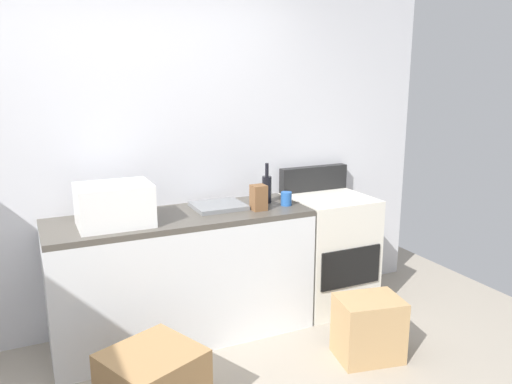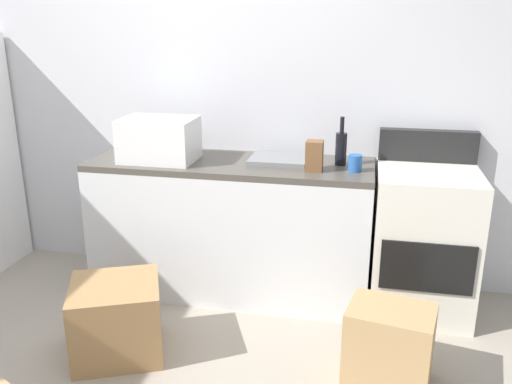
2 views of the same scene
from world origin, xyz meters
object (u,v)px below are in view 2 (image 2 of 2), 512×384
at_px(wine_bottle, 341,148).
at_px(cardboard_box_small, 389,346).
at_px(coffee_mug, 355,163).
at_px(stove_oven, 423,239).
at_px(knife_block, 314,156).
at_px(cardboard_box_medium, 117,319).
at_px(microwave, 159,139).

xyz_separation_m(wine_bottle, cardboard_box_small, (0.32, -0.87, -0.80)).
bearing_deg(coffee_mug, stove_oven, 10.81).
height_order(wine_bottle, knife_block, wine_bottle).
bearing_deg(cardboard_box_medium, wine_bottle, 38.85).
bearing_deg(cardboard_box_medium, cardboard_box_small, 1.42).
xyz_separation_m(stove_oven, microwave, (-1.67, -0.07, 0.57)).
height_order(stove_oven, cardboard_box_medium, stove_oven).
height_order(stove_oven, wine_bottle, wine_bottle).
xyz_separation_m(stove_oven, coffee_mug, (-0.44, -0.08, 0.48)).
xyz_separation_m(wine_bottle, cardboard_box_medium, (-1.12, -0.90, -0.80)).
distance_m(coffee_mug, cardboard_box_medium, 1.62).
bearing_deg(cardboard_box_small, stove_oven, 75.76).
relative_size(microwave, coffee_mug, 4.60).
distance_m(microwave, cardboard_box_small, 1.84).
relative_size(stove_oven, coffee_mug, 11.00).
relative_size(microwave, cardboard_box_small, 1.10).
height_order(wine_bottle, cardboard_box_small, wine_bottle).
distance_m(wine_bottle, knife_block, 0.22).
relative_size(microwave, knife_block, 2.56).
bearing_deg(knife_block, stove_oven, 9.66).
xyz_separation_m(stove_oven, cardboard_box_small, (-0.21, -0.82, -0.26)).
bearing_deg(microwave, coffee_mug, -0.71).
distance_m(microwave, wine_bottle, 1.14).
height_order(wine_bottle, coffee_mug, wine_bottle).
relative_size(microwave, wine_bottle, 1.53).
height_order(microwave, coffee_mug, microwave).
bearing_deg(cardboard_box_small, knife_block, 123.87).
relative_size(knife_block, cardboard_box_small, 0.43).
bearing_deg(cardboard_box_small, cardboard_box_medium, -178.58).
relative_size(microwave, cardboard_box_medium, 0.99).
bearing_deg(wine_bottle, microwave, -174.02).
bearing_deg(knife_block, coffee_mug, 7.55).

